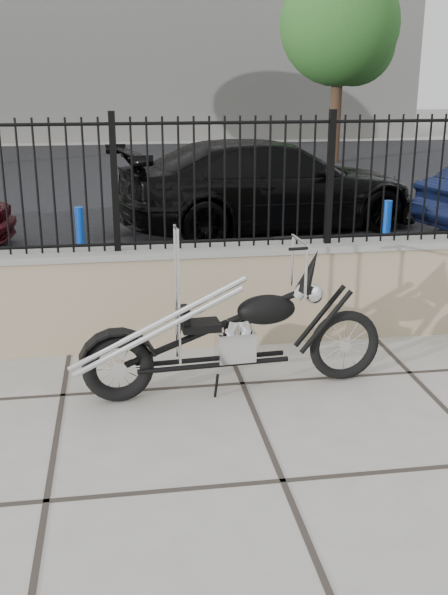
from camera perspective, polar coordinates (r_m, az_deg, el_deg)
The scene contains 10 objects.
ground_plane at distance 4.69m, azimuth 4.84°, elevation -14.76°, with size 90.00×90.00×0.00m, color #99968E.
parking_lot at distance 16.55m, azimuth -5.25°, elevation 9.11°, with size 30.00×30.00×0.00m, color black.
retaining_wall at distance 6.72m, azimuth 0.06°, elevation 0.22°, with size 14.00×0.36×0.96m, color gray.
iron_fence at distance 6.47m, azimuth 0.06°, elevation 9.37°, with size 14.00×0.08×1.20m, color black.
background_building at distance 30.37m, azimuth -7.27°, elevation 20.62°, with size 22.00×6.00×8.00m, color beige.
chopper_motorcycle at distance 5.59m, azimuth 0.46°, elevation -0.94°, with size 2.39×0.42×1.44m, color black, non-canonical shape.
car_black at distance 11.72m, azimuth 3.77°, elevation 9.18°, with size 2.08×5.12×1.49m, color black.
bollard_a at distance 9.15m, azimuth -11.66°, elevation 4.48°, with size 0.11×0.11×0.90m, color #0B3DAE.
bollard_b at distance 9.68m, azimuth 13.15°, elevation 5.11°, with size 0.11×0.11×0.90m, color #0E30D6.
tree_right at distance 21.04m, azimuth 9.49°, elevation 21.63°, with size 3.35×3.35×5.64m.
Camera 1 is at (-0.97, -3.82, 2.53)m, focal length 42.00 mm.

